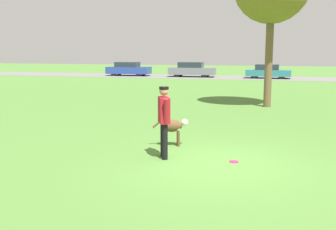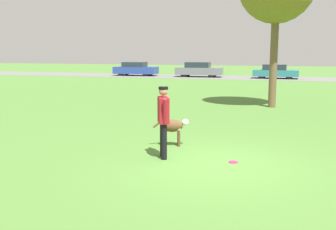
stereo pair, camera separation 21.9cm
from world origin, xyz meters
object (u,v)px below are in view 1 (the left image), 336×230
dog (173,127)px  parked_car_teal (268,71)px  parked_car_grey (192,70)px  frisbee (234,162)px  parked_car_blue (128,69)px  person (164,116)px

dog → parked_car_teal: parked_car_teal is taller
dog → parked_car_teal: size_ratio=0.23×
parked_car_grey → parked_car_teal: bearing=-3.0°
frisbee → parked_car_blue: bearing=115.8°
dog → frisbee: size_ratio=4.36×
dog → parked_car_grey: parked_car_grey is taller
person → parked_car_grey: size_ratio=0.37×
frisbee → parked_car_grey: size_ratio=0.05×
parked_car_grey → person: bearing=-80.6°
parked_car_grey → parked_car_teal: (7.05, -0.14, -0.07)m
frisbee → parked_car_teal: bearing=90.3°
person → dog: size_ratio=1.80×
frisbee → parked_car_grey: parked_car_grey is taller
person → frisbee: (1.58, 0.10, -0.97)m
frisbee → parked_car_teal: size_ratio=0.05×
person → parked_car_teal: bearing=152.4°
frisbee → parked_car_teal: parked_car_teal is taller
dog → parked_car_teal: bearing=67.7°
parked_car_blue → parked_car_grey: size_ratio=0.98×
person → parked_car_grey: (-5.61, 28.30, -0.28)m
parked_car_teal → dog: bearing=-91.6°
person → parked_car_blue: bearing=178.4°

